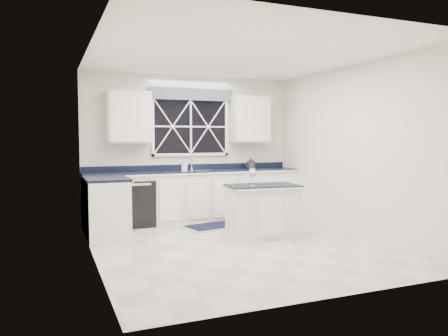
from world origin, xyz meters
name	(u,v)px	position (x,y,z in m)	size (l,w,h in m)	color
ground	(238,245)	(0.00, 0.00, 0.00)	(4.50, 4.50, 0.00)	silver
back_wall	(190,148)	(0.00, 2.25, 1.35)	(4.00, 0.10, 2.70)	white
base_cabinets	(181,199)	(-0.33, 1.78, 0.45)	(3.99, 1.60, 0.90)	white
countertop	(195,172)	(0.00, 1.95, 0.92)	(3.98, 0.64, 0.04)	black
dishwasher	(136,202)	(-1.10, 1.95, 0.41)	(0.60, 0.58, 0.82)	black
window	(191,122)	(0.00, 2.20, 1.83)	(1.65, 0.09, 1.26)	black
upper_cabinets	(193,118)	(0.00, 2.08, 1.90)	(3.10, 0.34, 0.90)	white
faucet	(192,161)	(0.00, 2.14, 1.10)	(0.05, 0.20, 0.30)	silver
island	(263,211)	(0.57, 0.35, 0.41)	(1.14, 0.75, 0.81)	white
rug	(215,226)	(0.16, 1.35, 0.01)	(1.22, 0.89, 0.02)	#B2B2AD
kettle	(251,164)	(1.19, 2.07, 1.03)	(0.28, 0.20, 0.20)	#323234
wine_glass	(252,174)	(0.36, 0.28, 1.00)	(0.11, 0.11, 0.27)	silver
soap_bottle	(184,164)	(-0.15, 2.16, 1.05)	(0.10, 0.10, 0.22)	silver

